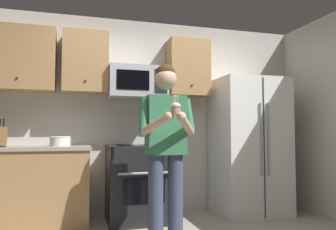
{
  "coord_description": "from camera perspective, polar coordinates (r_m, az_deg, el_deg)",
  "views": [
    {
      "loc": [
        -0.91,
        -2.66,
        1.06
      ],
      "look_at": [
        -0.02,
        0.48,
        1.25
      ],
      "focal_mm": 35.24,
      "sensor_mm": 36.0,
      "label": 1
    }
  ],
  "objects": [
    {
      "name": "counter_left",
      "position": [
        4.12,
        -23.57,
        -11.39
      ],
      "size": [
        1.44,
        0.66,
        0.92
      ],
      "color": "#9E7247",
      "rests_on": "ground"
    },
    {
      "name": "person",
      "position": [
        3.25,
        -0.36,
        -4.47
      ],
      "size": [
        0.6,
        0.48,
        1.76
      ],
      "color": "#383F59",
      "rests_on": "ground"
    },
    {
      "name": "microwave",
      "position": [
        4.26,
        -5.3,
        5.61
      ],
      "size": [
        0.74,
        0.41,
        0.4
      ],
      "color": "#9EA0A5"
    },
    {
      "name": "oven_range",
      "position": [
        4.14,
        -5.09,
        -11.62
      ],
      "size": [
        0.76,
        0.7,
        0.93
      ],
      "color": "black",
      "rests_on": "ground"
    },
    {
      "name": "wall_back",
      "position": [
        4.51,
        -4.08,
        -0.25
      ],
      "size": [
        4.4,
        0.1,
        2.6
      ],
      "primitive_type": "cube",
      "color": "beige",
      "rests_on": "ground"
    },
    {
      "name": "cabinet_row_upper",
      "position": [
        4.29,
        -13.08,
        8.75
      ],
      "size": [
        2.78,
        0.36,
        0.76
      ],
      "color": "#9E7247"
    },
    {
      "name": "bowl_large_white",
      "position": [
        4.06,
        -18.16,
        -4.3
      ],
      "size": [
        0.24,
        0.24,
        0.11
      ],
      "color": "white",
      "rests_on": "counter_left"
    },
    {
      "name": "refrigerator",
      "position": [
        4.58,
        13.88,
        -5.22
      ],
      "size": [
        0.9,
        0.75,
        1.8
      ],
      "color": "white",
      "rests_on": "ground"
    },
    {
      "name": "cupcake",
      "position": [
        2.94,
        1.34,
        1.21
      ],
      "size": [
        0.09,
        0.09,
        0.17
      ],
      "color": "#A87F56"
    }
  ]
}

